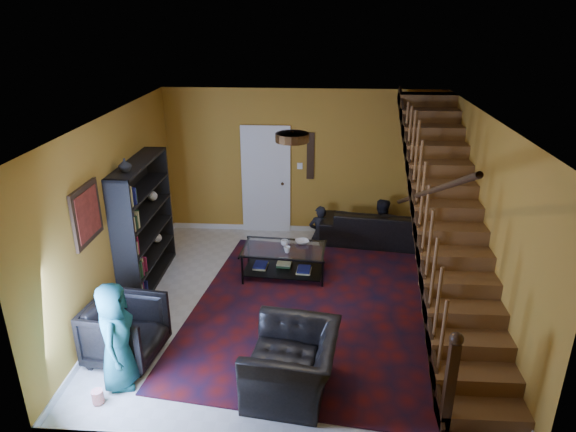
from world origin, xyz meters
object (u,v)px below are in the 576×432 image
at_px(bookshelf, 145,225).
at_px(sofa, 380,226).
at_px(armchair_right, 292,364).
at_px(armchair_left, 126,330).
at_px(coffee_table, 284,259).

height_order(bookshelf, sofa, bookshelf).
distance_m(bookshelf, armchair_right, 3.56).
xyz_separation_m(armchair_left, armchair_right, (2.12, -0.48, -0.02)).
xyz_separation_m(sofa, armchair_right, (-1.43, -4.19, 0.05)).
xyz_separation_m(sofa, coffee_table, (-1.72, -1.44, -0.02)).
distance_m(bookshelf, armchair_left, 2.11).
bearing_deg(sofa, bookshelf, 31.11).
bearing_deg(sofa, coffee_table, 47.46).
distance_m(armchair_left, armchair_right, 2.17).
height_order(bookshelf, coffee_table, bookshelf).
bearing_deg(armchair_right, bookshelf, -127.49).
relative_size(bookshelf, coffee_table, 1.43).
relative_size(bookshelf, sofa, 0.90).
distance_m(bookshelf, sofa, 4.31).
relative_size(armchair_left, coffee_table, 0.62).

